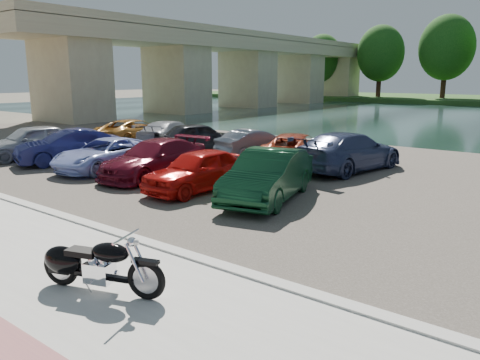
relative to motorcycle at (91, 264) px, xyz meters
The scene contains 18 objects.
ground 0.60m from the motorcycle, 148.43° to the left, with size 200.00×200.00×0.00m, color #595447.
promenade 1.04m from the motorcycle, 100.81° to the right, with size 60.00×6.00×0.10m, color #B8B6AE.
kerb 2.17m from the motorcycle, 94.64° to the left, with size 60.00×0.30×0.14m, color #B8B6AE.
parking_lot 11.12m from the motorcycle, 90.88° to the left, with size 60.00×18.00×0.04m, color #433E36.
bridge 50.10m from the motorcycle, 124.41° to the left, with size 7.00×56.00×8.55m.
motorcycle is the anchor object (origin of this frame).
car_0 15.03m from the motorcycle, 154.57° to the left, with size 1.76×4.38×1.49m, color #9BA0A6.
car_1 13.03m from the motorcycle, 148.62° to the left, with size 1.49×4.27×1.41m, color #171948.
car_2 11.06m from the motorcycle, 141.87° to the left, with size 2.04×4.43×1.23m, color #A1AFEA.
car_3 9.42m from the motorcycle, 131.29° to the left, with size 1.88×4.62×1.34m, color #5C0D1D.
car_4 7.40m from the motorcycle, 118.65° to the left, with size 1.57×3.91×1.33m, color #B8100C.
car_5 6.98m from the motorcycle, 99.28° to the left, with size 1.55×4.45×1.47m, color #0F381E.
car_6 18.62m from the motorcycle, 137.87° to the left, with size 2.18×4.73×1.31m, color #B17428.
car_7 17.02m from the motorcycle, 131.52° to the left, with size 1.90×4.68×1.36m, color #9FA0A7.
car_8 15.06m from the motorcycle, 125.68° to the left, with size 1.71×4.26×1.45m, color black.
car_9 14.30m from the motorcycle, 114.83° to the left, with size 1.31×3.75×1.24m, color slate.
car_10 12.98m from the motorcycle, 106.09° to the left, with size 2.14×4.64×1.29m, color #9B3219.
car_11 12.52m from the motorcycle, 95.35° to the left, with size 2.10×5.18×1.50m, color navy.
Camera 1 is at (6.60, -4.36, 3.62)m, focal length 35.00 mm.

